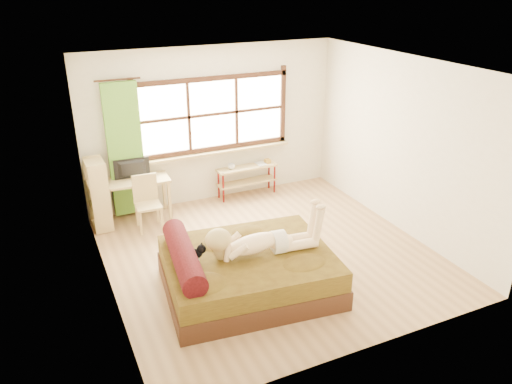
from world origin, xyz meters
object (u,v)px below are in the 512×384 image
woman (261,231)px  bed (245,270)px  kitten (191,253)px  bookshelf (98,194)px  pipe_shelf (247,174)px  desk (135,185)px  chair (147,199)px

woman → bed: bearing=171.1°
kitten → bookshelf: 2.56m
kitten → pipe_shelf: (1.92, 2.65, -0.24)m
desk → chair: bearing=-71.9°
kitten → desk: kitten is taller
pipe_shelf → woman: bearing=-111.7°
chair → pipe_shelf: (1.96, 0.49, -0.07)m
bed → kitten: 0.77m
kitten → chair: size_ratio=0.36×
bed → chair: 2.37m
woman → pipe_shelf: (1.05, 2.80, -0.43)m
kitten → chair: chair is taller
desk → bookshelf: 0.59m
woman → pipe_shelf: bearing=76.1°
pipe_shelf → bookshelf: (-2.65, -0.20, 0.17)m
chair → bookshelf: bearing=159.5°
desk → woman: bearing=-66.8°
bookshelf → chair: bearing=-24.2°
bookshelf → woman: bearing=-59.6°
woman → desk: bearing=117.3°
bed → desk: 2.77m
desk → pipe_shelf: size_ratio=1.01×
bookshelf → kitten: bearing=-74.6°
pipe_shelf → bookshelf: bookshelf is taller
desk → bookshelf: bookshelf is taller
bed → bookshelf: (-1.40, 2.55, 0.29)m
woman → desk: woman is taller
bed → pipe_shelf: 3.02m
kitten → pipe_shelf: kitten is taller
kitten → woman: bearing=-3.2°
kitten → desk: size_ratio=0.28×
bed → pipe_shelf: (1.25, 2.75, 0.13)m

